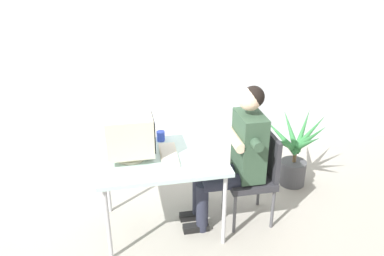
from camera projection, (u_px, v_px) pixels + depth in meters
ground_plane at (164, 226)px, 3.77m from camera, size 12.00×12.00×0.00m
wall_back at (169, 37)px, 4.44m from camera, size 8.00×0.10×3.00m
desk at (161, 162)px, 3.48m from camera, size 1.11×0.80×0.75m
crt_monitor at (130, 135)px, 3.33m from camera, size 0.40×0.34×0.40m
keyboard at (169, 155)px, 3.45m from camera, size 0.17×0.44×0.03m
office_chair at (256, 173)px, 3.68m from camera, size 0.43×0.43×0.88m
person_seated at (237, 153)px, 3.55m from camera, size 0.74×0.57×1.36m
potted_plant at (294, 154)px, 4.29m from camera, size 0.80×0.79×0.84m
desk_mug at (161, 136)px, 3.73m from camera, size 0.08×0.09×0.09m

